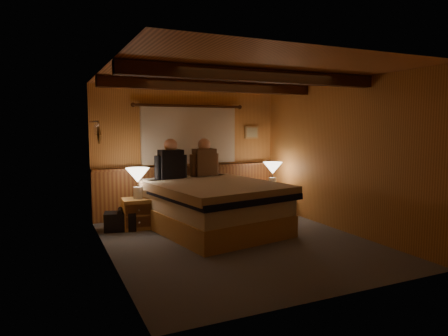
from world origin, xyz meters
TOP-DOWN VIEW (x-y plane):
  - floor at (0.00, 0.00)m, footprint 4.20×4.20m
  - ceiling at (0.00, 0.00)m, footprint 4.20×4.20m
  - wall_back at (0.00, 2.10)m, footprint 3.60×0.00m
  - wall_left at (-1.80, 0.00)m, footprint 0.00×4.20m
  - wall_right at (1.80, 0.00)m, footprint 0.00×4.20m
  - wall_front at (0.00, -2.10)m, footprint 3.60×0.00m
  - wainscot at (0.00, 2.04)m, footprint 3.60×0.23m
  - curtain_window at (0.00, 2.03)m, footprint 2.18×0.09m
  - ceiling_beams at (0.00, 0.15)m, footprint 3.60×1.65m
  - coat_rail at (-1.72, 1.58)m, footprint 0.05×0.55m
  - framed_print at (1.35, 2.08)m, footprint 0.30×0.04m
  - bed at (-0.07, 0.75)m, footprint 2.09×2.54m
  - nightstand_left at (-1.17, 1.36)m, footprint 0.47×0.42m
  - nightstand_right at (1.44, 1.41)m, footprint 0.53×0.49m
  - lamp_left at (-1.14, 1.36)m, footprint 0.38×0.38m
  - lamp_right at (1.45, 1.41)m, footprint 0.36×0.36m
  - person_left at (-0.53, 1.52)m, footprint 0.59×0.26m
  - person_right at (0.15, 1.67)m, footprint 0.58×0.28m
  - duffel_bag at (-1.44, 1.35)m, footprint 0.55×0.40m

SIDE VIEW (x-z plane):
  - floor at x=0.00m, z-range 0.00..0.00m
  - duffel_bag at x=-1.44m, z-range -0.02..0.34m
  - nightstand_left at x=-1.17m, z-range 0.00..0.50m
  - nightstand_right at x=1.44m, z-range 0.00..0.52m
  - bed at x=-0.07m, z-range 0.01..0.79m
  - wainscot at x=0.00m, z-range 0.02..0.96m
  - lamp_left at x=-1.14m, z-range 0.60..1.10m
  - lamp_right at x=1.45m, z-range 0.61..1.09m
  - person_right at x=0.15m, z-range 0.70..1.41m
  - person_left at x=-0.53m, z-range 0.70..1.42m
  - wall_left at x=-1.80m, z-range -0.90..3.30m
  - wall_right at x=1.80m, z-range -0.90..3.30m
  - wall_back at x=0.00m, z-range -0.60..3.00m
  - wall_front at x=0.00m, z-range -0.60..3.00m
  - curtain_window at x=0.00m, z-range 0.96..2.08m
  - framed_print at x=1.35m, z-range 1.43..1.68m
  - coat_rail at x=-1.72m, z-range 1.55..1.79m
  - ceiling_beams at x=0.00m, z-range 2.23..2.39m
  - ceiling at x=0.00m, z-range 2.40..2.40m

